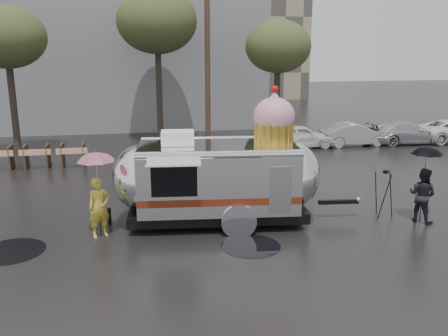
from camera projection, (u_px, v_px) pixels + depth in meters
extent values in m
plane|color=black|center=(193.00, 253.00, 11.93)|extent=(120.00, 120.00, 0.00)
cylinder|color=black|center=(229.00, 198.00, 16.27)|extent=(2.29, 2.29, 0.01)
cylinder|color=black|center=(251.00, 246.00, 12.33)|extent=(1.55, 1.55, 0.01)
cylinder|color=black|center=(11.00, 251.00, 12.01)|extent=(1.70, 1.70, 0.01)
cube|color=slate|center=(92.00, 26.00, 32.51)|extent=(22.00, 12.00, 13.00)
cylinder|color=#473323|center=(207.00, 58.00, 24.61)|extent=(0.28, 0.28, 9.00)
cylinder|color=#382D26|center=(12.00, 94.00, 22.37)|extent=(0.32, 0.32, 5.85)
ellipsoid|color=#343F1F|center=(6.00, 37.00, 21.73)|extent=(3.64, 3.64, 2.86)
cylinder|color=#382D26|center=(159.00, 80.00, 25.40)|extent=(0.32, 0.32, 6.75)
ellipsoid|color=#343F1F|center=(157.00, 21.00, 24.67)|extent=(4.20, 4.20, 3.30)
cylinder|color=#382D26|center=(277.00, 94.00, 24.72)|extent=(0.32, 0.32, 5.40)
ellipsoid|color=#343F1F|center=(278.00, 46.00, 24.13)|extent=(3.36, 3.36, 2.64)
cube|color=#473323|center=(11.00, 157.00, 20.17)|extent=(0.08, 0.80, 1.00)
cube|color=#473323|center=(26.00, 157.00, 20.28)|extent=(0.08, 0.80, 1.00)
cube|color=#473323|center=(48.00, 156.00, 20.44)|extent=(0.08, 0.80, 1.00)
cube|color=#E5590C|center=(35.00, 152.00, 19.94)|extent=(1.30, 0.04, 0.25)
cube|color=#473323|center=(63.00, 155.00, 20.54)|extent=(0.08, 0.80, 1.00)
cube|color=#473323|center=(84.00, 154.00, 20.70)|extent=(0.08, 0.80, 1.00)
cube|color=#E5590C|center=(72.00, 151.00, 20.20)|extent=(1.30, 0.04, 0.25)
imported|color=silver|center=(300.00, 134.00, 24.43)|extent=(4.00, 1.80, 1.40)
imported|color=#B2B2B7|center=(354.00, 132.00, 24.96)|extent=(4.00, 1.80, 1.40)
imported|color=#B2B2B7|center=(406.00, 130.00, 25.48)|extent=(4.20, 1.80, 1.44)
cube|color=silver|center=(217.00, 175.00, 13.76)|extent=(4.69, 2.77, 1.83)
ellipsoid|color=silver|center=(293.00, 173.00, 13.94)|extent=(1.75, 2.48, 1.83)
ellipsoid|color=silver|center=(139.00, 177.00, 13.58)|extent=(1.75, 2.48, 1.83)
cube|color=black|center=(217.00, 210.00, 14.02)|extent=(5.26, 2.53, 0.31)
cylinder|color=black|center=(238.00, 222.00, 13.05)|extent=(0.73, 0.29, 0.71)
cylinder|color=black|center=(231.00, 199.00, 15.07)|extent=(0.73, 0.29, 0.71)
cylinder|color=silver|center=(239.00, 222.00, 12.90)|extent=(0.98, 0.20, 0.98)
cube|color=black|center=(338.00, 202.00, 14.28)|extent=(1.23, 0.24, 0.12)
sphere|color=silver|center=(358.00, 200.00, 14.31)|extent=(0.18, 0.18, 0.16)
cylinder|color=black|center=(109.00, 216.00, 13.79)|extent=(0.11, 0.11, 0.51)
cube|color=#5D200F|center=(220.00, 203.00, 12.74)|extent=(4.46, 0.48, 0.20)
cube|color=#5D200F|center=(215.00, 180.00, 14.99)|extent=(4.46, 0.48, 0.20)
cube|color=black|center=(174.00, 182.00, 12.48)|extent=(1.22, 0.15, 0.81)
cube|color=#BDB5B0|center=(173.00, 166.00, 12.12)|extent=(1.47, 0.65, 0.15)
cube|color=silver|center=(280.00, 191.00, 12.78)|extent=(0.61, 0.09, 1.32)
cube|color=white|center=(178.00, 138.00, 13.39)|extent=(0.98, 0.75, 0.39)
cylinder|color=gold|center=(274.00, 133.00, 13.59)|extent=(1.16, 1.16, 0.61)
ellipsoid|color=pink|center=(274.00, 116.00, 13.47)|extent=(1.29, 1.29, 1.06)
cone|color=pink|center=(275.00, 97.00, 13.34)|extent=(0.56, 0.56, 0.41)
sphere|color=red|center=(275.00, 89.00, 13.28)|extent=(0.22, 0.22, 0.20)
imported|color=gold|center=(99.00, 208.00, 12.78)|extent=(0.70, 0.60, 1.65)
imported|color=pink|center=(96.00, 167.00, 12.50)|extent=(1.23, 1.23, 0.84)
cylinder|color=black|center=(99.00, 208.00, 12.78)|extent=(0.02, 0.02, 1.65)
imported|color=black|center=(422.00, 195.00, 13.92)|extent=(0.80, 0.89, 1.62)
imported|color=black|center=(426.00, 159.00, 13.65)|extent=(1.07, 1.07, 0.73)
cylinder|color=black|center=(422.00, 195.00, 13.91)|extent=(0.02, 0.02, 1.65)
cylinder|color=black|center=(391.00, 194.00, 14.41)|extent=(0.06, 0.33, 1.41)
cylinder|color=black|center=(376.00, 193.00, 14.51)|extent=(0.27, 0.21, 1.41)
cylinder|color=black|center=(384.00, 197.00, 14.11)|extent=(0.30, 0.15, 1.41)
cube|color=black|center=(386.00, 172.00, 14.17)|extent=(0.13, 0.11, 0.10)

